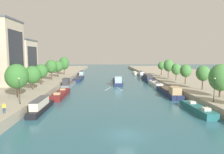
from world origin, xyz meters
name	(u,v)px	position (x,y,z in m)	size (l,w,h in m)	color
ground_plane	(126,135)	(0.00, 0.00, 0.00)	(400.00, 400.00, 0.00)	#2D6070
quay_left	(25,79)	(-34.44, 55.00, 0.84)	(36.00, 170.00, 1.68)	#A89E89
quay_right	(196,79)	(34.44, 55.00, 0.84)	(36.00, 170.00, 1.68)	#A89E89
barge_midriver	(117,81)	(1.87, 48.23, 0.90)	(3.40, 18.00, 3.08)	#1E284C
wake_behind_barge	(114,89)	(-0.06, 36.27, 0.01)	(5.60, 5.93, 0.03)	#A0CCD6
moored_boat_left_downstream	(41,106)	(-14.69, 11.67, 1.04)	(1.92, 11.62, 2.49)	black
moored_boat_left_end	(61,94)	(-13.89, 25.07, 0.65)	(2.68, 13.42, 2.35)	maroon
moored_boat_left_gap_after	(68,84)	(-14.75, 40.54, 0.96)	(2.89, 12.65, 3.32)	gray
moored_boat_left_upstream	(79,79)	(-13.84, 59.25, 0.52)	(3.12, 16.69, 2.10)	#1E284C
moored_boat_left_midway	(82,74)	(-14.30, 75.95, 1.08)	(2.42, 13.07, 2.59)	gray
moored_boat_right_gap_after	(197,109)	(14.14, 10.12, 0.62)	(2.49, 11.05, 2.28)	#23666B
moored_boat_right_near	(169,92)	(14.15, 26.31, 0.87)	(3.41, 16.44, 2.85)	#1E284C
moored_boat_right_end	(155,84)	(14.52, 42.68, 0.68)	(2.52, 13.28, 2.41)	silver
moored_boat_right_upstream	(147,78)	(14.81, 56.92, 1.11)	(2.99, 14.22, 2.65)	#1E284C
moored_boat_right_lone	(141,74)	(14.71, 72.45, 1.10)	(2.17, 10.48, 2.65)	gray
moored_boat_right_midway	(135,73)	(14.06, 85.34, 0.52)	(2.40, 11.71, 2.07)	silver
tree_left_second	(17,76)	(-20.93, 16.72, 6.03)	(4.63, 4.63, 6.93)	brown
tree_left_midway	(33,75)	(-21.09, 26.20, 5.45)	(4.14, 4.14, 6.04)	brown
tree_left_nearest	(41,71)	(-21.84, 35.46, 5.61)	(3.92, 3.92, 6.03)	brown
tree_left_third	(51,67)	(-21.41, 45.51, 6.44)	(4.06, 4.06, 7.07)	brown
tree_left_by_lamp	(58,67)	(-21.43, 55.48, 5.89)	(4.07, 4.07, 6.37)	brown
tree_left_past_mid	(64,63)	(-20.98, 65.68, 6.78)	(4.39, 4.39, 7.94)	brown
tree_right_second	(221,78)	(21.19, 15.27, 5.79)	(4.67, 4.67, 6.92)	brown
tree_right_past_mid	(203,73)	(22.02, 24.50, 5.85)	(3.47, 3.47, 6.16)	brown
tree_right_third	(186,71)	(21.42, 34.05, 5.73)	(3.35, 3.35, 5.97)	brown
tree_right_end_of_row	(176,69)	(22.05, 43.79, 5.56)	(3.31, 3.31, 5.89)	brown
tree_right_midway	(169,65)	(22.02, 52.41, 6.39)	(3.83, 3.83, 7.08)	brown
tree_right_nearest	(162,66)	(22.09, 62.26, 5.80)	(3.31, 3.31, 5.86)	brown
lamppost_left_bank	(19,90)	(-18.02, 10.75, 4.27)	(0.28, 0.28, 4.71)	black
lamppost_right_bank	(214,89)	(17.65, 11.08, 4.18)	(0.28, 0.28, 4.55)	black
building_left_corner	(18,59)	(-35.52, 52.10, 8.95)	(11.43, 12.32, 14.51)	beige
person_on_quay	(4,107)	(-17.92, 4.80, 2.61)	(0.42, 0.38, 1.62)	navy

